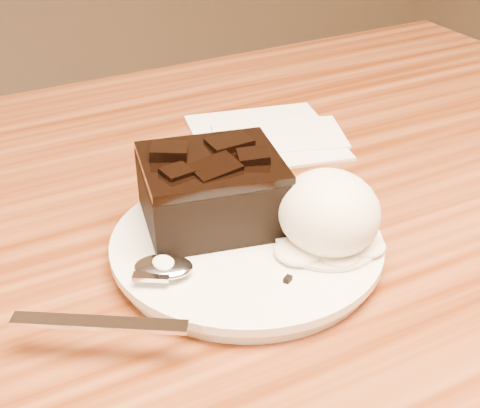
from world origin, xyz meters
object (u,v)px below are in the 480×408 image
brownie (212,194)px  ice_cream_scoop (329,213)px  spoon (164,269)px  napkin (265,136)px  plate (247,248)px

brownie → ice_cream_scoop: bearing=-48.4°
brownie → ice_cream_scoop: ice_cream_scoop is taller
brownie → spoon: bearing=-142.2°
brownie → napkin: brownie is taller
plate → napkin: size_ratio=1.46×
plate → spoon: bearing=-170.7°
ice_cream_scoop → spoon: ice_cream_scoop is taller
spoon → napkin: bearing=-12.8°
plate → napkin: plate is taller
ice_cream_scoop → spoon: bearing=170.2°
ice_cream_scoop → spoon: size_ratio=0.47×
brownie → ice_cream_scoop: size_ratio=1.31×
plate → spoon: size_ratio=1.23×
spoon → napkin: (0.18, 0.18, -0.02)m
plate → ice_cream_scoop: size_ratio=2.63×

